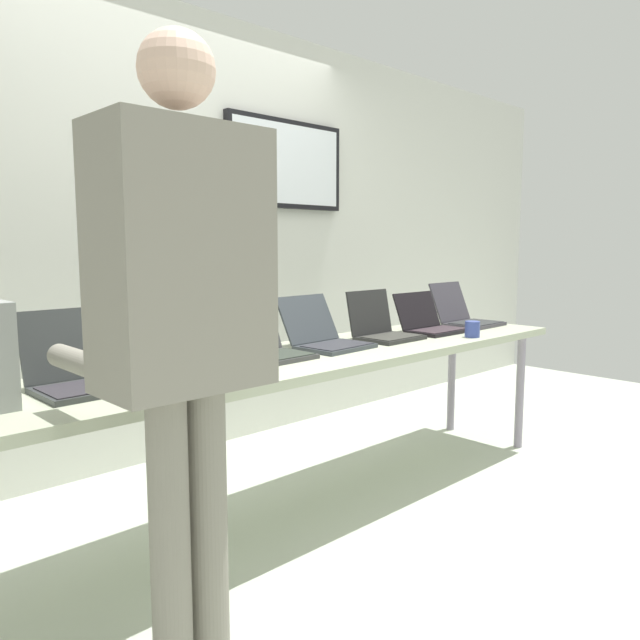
% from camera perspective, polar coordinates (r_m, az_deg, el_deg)
% --- Properties ---
extents(ground, '(8.00, 8.00, 0.04)m').
position_cam_1_polar(ground, '(3.02, -1.47, -17.83)').
color(ground, '#B2BAA9').
extents(back_wall, '(8.00, 0.11, 2.62)m').
position_cam_1_polar(back_wall, '(3.67, -13.28, 7.99)').
color(back_wall, silver).
rests_on(back_wall, ground).
extents(workbench, '(3.35, 0.70, 0.75)m').
position_cam_1_polar(workbench, '(2.79, -1.52, -4.18)').
color(workbench, '#ABB296').
rests_on(workbench, ground).
extents(laptop_station_0, '(0.36, 0.34, 0.27)m').
position_cam_1_polar(laptop_station_0, '(2.27, -21.41, -4.49)').
color(laptop_station_0, '#353838').
rests_on(laptop_station_0, workbench).
extents(laptop_station_1, '(0.33, 0.31, 0.24)m').
position_cam_1_polar(laptop_station_1, '(2.43, -12.64, -3.61)').
color(laptop_station_1, black).
rests_on(laptop_station_1, workbench).
extents(laptop_station_2, '(0.36, 0.37, 0.26)m').
position_cam_1_polar(laptop_station_2, '(2.69, -5.59, -2.35)').
color(laptop_station_2, '#3A3A3B').
rests_on(laptop_station_2, workbench).
extents(laptop_station_3, '(0.37, 0.40, 0.25)m').
position_cam_1_polar(laptop_station_3, '(2.96, 0.47, -1.50)').
color(laptop_station_3, '#353B40').
rests_on(laptop_station_3, workbench).
extents(laptop_station_4, '(0.33, 0.30, 0.26)m').
position_cam_1_polar(laptop_station_4, '(3.24, 5.92, -0.76)').
color(laptop_station_4, '#252525').
rests_on(laptop_station_4, workbench).
extents(laptop_station_5, '(0.35, 0.31, 0.22)m').
position_cam_1_polar(laptop_station_5, '(3.54, 10.35, -0.28)').
color(laptop_station_5, black).
rests_on(laptop_station_5, workbench).
extents(laptop_station_6, '(0.35, 0.38, 0.26)m').
position_cam_1_polar(laptop_station_6, '(3.91, 13.55, 0.43)').
color(laptop_station_6, '#38353E').
rests_on(laptop_station_6, workbench).
extents(person, '(0.44, 0.58, 1.80)m').
position_cam_1_polar(person, '(1.65, -12.97, 1.38)').
color(person, gray).
rests_on(person, ground).
extents(coffee_mug, '(0.08, 0.08, 0.09)m').
position_cam_1_polar(coffee_mug, '(3.39, 14.22, -0.85)').
color(coffee_mug, '#374796').
rests_on(coffee_mug, workbench).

